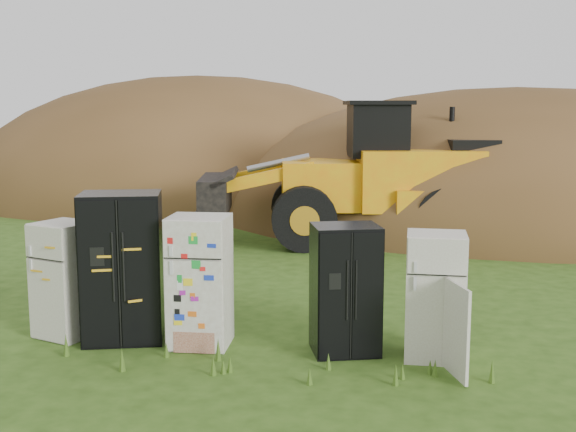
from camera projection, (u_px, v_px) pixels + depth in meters
name	position (u px, v px, depth m)	size (l,w,h in m)	color
ground	(243.00, 345.00, 9.40)	(120.00, 120.00, 0.00)	#2B4813
fridge_leftmost	(66.00, 279.00, 9.70)	(0.69, 0.66, 1.56)	silver
fridge_black_side	(122.00, 267.00, 9.52)	(1.03, 0.81, 1.97)	black
fridge_sticker	(200.00, 281.00, 9.32)	(0.76, 0.70, 1.70)	silver
fridge_black_right	(345.00, 289.00, 9.05)	(0.81, 0.68, 1.63)	black
fridge_open_door	(435.00, 296.00, 8.84)	(0.71, 0.66, 1.57)	silver
wheel_loader	(341.00, 172.00, 16.32)	(6.62, 2.68, 3.20)	gold
dirt_mound_right	(511.00, 216.00, 20.34)	(17.02, 12.48, 7.20)	#4A3317
dirt_mound_left	(199.00, 197.00, 24.62)	(16.39, 12.30, 8.17)	#4A3317
dirt_mound_back	(372.00, 187.00, 27.67)	(16.89, 11.26, 6.33)	#4A3317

